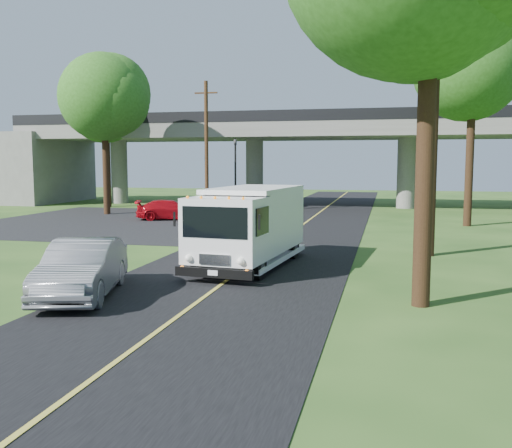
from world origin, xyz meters
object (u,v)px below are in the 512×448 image
(tree_right_far, at_px, (478,74))
(silver_sedan, at_px, (82,269))
(traffic_signal, at_px, (235,167))
(step_van, at_px, (249,224))
(red_sedan, at_px, (171,210))
(tree_left_lot, at_px, (106,96))
(tree_left_far, at_px, (108,112))
(utility_pole, at_px, (206,147))
(pedestrian, at_px, (206,219))

(tree_right_far, xyz_separation_m, silver_sedan, (-12.41, -19.84, -7.55))
(traffic_signal, height_order, step_van, traffic_signal)
(traffic_signal, distance_m, red_sedan, 7.40)
(tree_left_lot, relative_size, tree_left_far, 1.06)
(tree_left_lot, bearing_deg, utility_pole, 18.97)
(tree_left_far, bearing_deg, tree_right_far, -17.10)
(tree_left_lot, height_order, tree_left_far, tree_left_lot)
(red_sedan, bearing_deg, tree_left_lot, 46.69)
(tree_right_far, bearing_deg, utility_pole, 166.00)
(tree_left_far, xyz_separation_m, pedestrian, (12.99, -15.43, -6.63))
(traffic_signal, distance_m, silver_sedan, 26.26)
(red_sedan, relative_size, silver_sedan, 0.93)
(red_sedan, xyz_separation_m, silver_sedan, (5.19, -19.49, 0.13))
(utility_pole, relative_size, tree_right_far, 0.82)
(utility_pole, bearing_deg, red_sedan, -101.12)
(silver_sedan, bearing_deg, red_sedan, 89.25)
(traffic_signal, relative_size, tree_left_far, 0.53)
(traffic_signal, relative_size, utility_pole, 0.58)
(step_van, distance_m, silver_sedan, 6.19)
(step_van, bearing_deg, traffic_signal, 111.91)
(utility_pole, bearing_deg, traffic_signal, 53.13)
(tree_left_lot, bearing_deg, tree_right_far, -4.97)
(pedestrian, bearing_deg, traffic_signal, -52.04)
(step_van, bearing_deg, pedestrian, 123.96)
(step_van, bearing_deg, red_sedan, 126.25)
(pedestrian, bearing_deg, red_sedan, -28.33)
(tree_right_far, distance_m, silver_sedan, 24.58)
(utility_pole, xyz_separation_m, silver_sedan, (4.30, -24.00, -3.84))
(utility_pole, bearing_deg, tree_right_far, -14.00)
(tree_right_far, bearing_deg, silver_sedan, -122.02)
(tree_right_far, height_order, silver_sedan, tree_right_far)
(traffic_signal, xyz_separation_m, pedestrian, (2.20, -13.60, -2.38))
(tree_left_far, relative_size, silver_sedan, 2.17)
(silver_sedan, bearing_deg, tree_left_far, 100.39)
(utility_pole, height_order, tree_right_far, tree_right_far)
(tree_left_lot, height_order, pedestrian, tree_left_lot)
(pedestrian, bearing_deg, tree_right_far, -121.48)
(utility_pole, relative_size, pedestrian, 5.46)
(utility_pole, distance_m, tree_right_far, 17.61)
(traffic_signal, relative_size, tree_left_lot, 0.50)
(red_sedan, distance_m, pedestrian, 8.45)
(traffic_signal, bearing_deg, tree_right_far, -22.07)
(tree_right_far, height_order, tree_left_far, tree_right_far)
(pedestrian, bearing_deg, tree_left_lot, -14.57)
(tree_left_far, distance_m, pedestrian, 21.24)
(utility_pole, relative_size, silver_sedan, 1.98)
(traffic_signal, xyz_separation_m, silver_sedan, (2.80, -26.00, -2.45))
(step_van, bearing_deg, tree_left_far, 132.31)
(tree_left_far, bearing_deg, traffic_signal, -9.65)
(utility_pole, distance_m, silver_sedan, 24.68)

